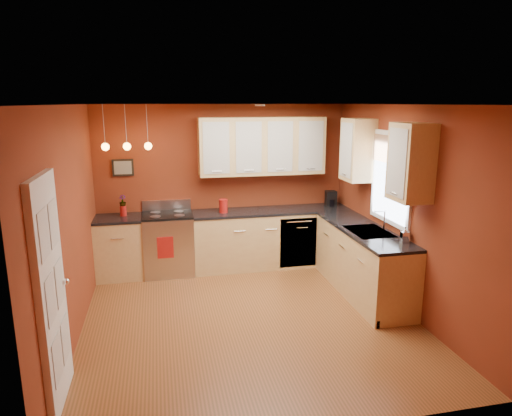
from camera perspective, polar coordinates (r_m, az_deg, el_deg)
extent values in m
plane|color=brown|center=(5.85, -0.85, -13.59)|extent=(4.20, 4.20, 0.00)
cube|color=white|center=(5.23, -0.95, 12.81)|extent=(4.00, 4.20, 0.02)
cube|color=maroon|center=(7.42, -4.08, 2.76)|extent=(4.00, 0.02, 2.60)
cube|color=maroon|center=(3.46, 6.05, -9.52)|extent=(4.00, 0.02, 2.60)
cube|color=maroon|center=(5.38, -22.28, -2.16)|extent=(0.02, 4.20, 2.60)
cube|color=maroon|center=(6.09, 17.87, -0.11)|extent=(0.02, 4.20, 2.60)
cube|color=#D5B572|center=(7.29, -16.63, -4.85)|extent=(0.70, 0.60, 0.90)
cube|color=#D5B572|center=(7.47, 1.92, -3.86)|extent=(2.54, 0.60, 0.90)
cube|color=#D5B572|center=(6.57, 13.12, -6.59)|extent=(0.60, 2.10, 0.90)
cube|color=black|center=(7.16, -16.87, -1.27)|extent=(0.70, 0.62, 0.04)
cube|color=black|center=(7.34, 1.94, -0.35)|extent=(2.54, 0.62, 0.04)
cube|color=black|center=(6.43, 13.34, -2.65)|extent=(0.62, 2.10, 0.04)
cube|color=silver|center=(7.26, -10.87, -4.52)|extent=(0.76, 0.64, 0.92)
cube|color=black|center=(6.96, -10.80, -5.10)|extent=(0.55, 0.02, 0.32)
cylinder|color=silver|center=(6.88, -10.89, -3.22)|extent=(0.60, 0.02, 0.02)
cube|color=black|center=(7.13, -11.03, -0.88)|extent=(0.76, 0.60, 0.03)
cylinder|color=gray|center=(6.99, -12.48, -1.06)|extent=(0.16, 0.16, 0.01)
cylinder|color=gray|center=(6.99, -9.53, -0.92)|extent=(0.16, 0.16, 0.01)
cylinder|color=gray|center=(7.26, -12.48, -0.53)|extent=(0.16, 0.16, 0.01)
cylinder|color=gray|center=(7.27, -9.64, -0.40)|extent=(0.16, 0.16, 0.01)
cube|color=silver|center=(7.40, -11.12, 0.38)|extent=(0.76, 0.04, 0.16)
cube|color=silver|center=(7.30, 5.30, -4.32)|extent=(0.60, 0.02, 0.80)
cube|color=gray|center=(6.31, 13.91, -3.05)|extent=(0.50, 0.70, 0.05)
cube|color=black|center=(6.45, 13.25, -2.73)|extent=(0.42, 0.30, 0.02)
cube|color=black|center=(6.16, 14.60, -3.56)|extent=(0.42, 0.30, 0.02)
cylinder|color=white|center=(6.36, 15.78, -1.48)|extent=(0.02, 0.02, 0.28)
cylinder|color=white|center=(6.30, 15.29, -0.37)|extent=(0.16, 0.02, 0.02)
cube|color=white|center=(6.28, 16.58, 3.60)|extent=(0.04, 1.02, 1.22)
cube|color=white|center=(6.27, 16.46, 3.60)|extent=(0.01, 0.90, 1.10)
cube|color=#936649|center=(6.22, 16.56, 6.96)|extent=(0.02, 0.96, 0.36)
cube|color=white|center=(4.34, -24.22, -9.74)|extent=(0.06, 0.82, 2.05)
cube|color=silver|center=(3.99, -25.01, -3.05)|extent=(0.00, 0.28, 0.40)
cube|color=silver|center=(4.33, -24.01, -1.76)|extent=(0.00, 0.28, 0.40)
cube|color=silver|center=(4.16, -24.28, -10.35)|extent=(0.00, 0.28, 0.40)
cube|color=silver|center=(4.49, -23.35, -8.56)|extent=(0.00, 0.28, 0.40)
cube|color=silver|center=(4.40, -23.58, -16.96)|extent=(0.00, 0.28, 0.40)
cube|color=silver|center=(4.71, -22.73, -14.81)|extent=(0.00, 0.28, 0.40)
sphere|color=white|center=(4.64, -22.65, -8.47)|extent=(0.06, 0.06, 0.06)
cube|color=#D5B572|center=(7.27, 0.76, 7.75)|extent=(2.00, 0.35, 0.90)
cube|color=#D5B572|center=(6.19, 15.38, 6.35)|extent=(0.35, 1.95, 0.90)
cube|color=black|center=(7.29, -16.30, 4.87)|extent=(0.32, 0.03, 0.26)
cylinder|color=gray|center=(6.92, -18.50, 9.73)|extent=(0.01, 0.01, 0.60)
sphere|color=#FFA53F|center=(6.94, -18.32, 7.26)|extent=(0.11, 0.11, 0.11)
cylinder|color=gray|center=(6.90, -15.99, 9.89)|extent=(0.01, 0.01, 0.60)
sphere|color=#FFA53F|center=(6.92, -15.83, 7.41)|extent=(0.11, 0.11, 0.11)
cylinder|color=gray|center=(6.88, -13.46, 10.02)|extent=(0.01, 0.01, 0.60)
sphere|color=#FFA53F|center=(6.91, -13.33, 7.54)|extent=(0.11, 0.11, 0.11)
cylinder|color=#9F1511|center=(7.14, -4.10, 0.19)|extent=(0.13, 0.13, 0.19)
cylinder|color=#9F1511|center=(7.11, -4.12, 1.01)|extent=(0.14, 0.14, 0.02)
cylinder|color=#9F1511|center=(7.21, -16.26, -0.34)|extent=(0.10, 0.10, 0.16)
imported|color=#9F1511|center=(7.17, -16.34, 0.82)|extent=(0.12, 0.12, 0.18)
cube|color=black|center=(7.70, 9.33, 1.21)|extent=(0.18, 0.16, 0.25)
cylinder|color=black|center=(7.67, 9.45, 0.64)|extent=(0.10, 0.10, 0.12)
imported|color=white|center=(5.90, 18.12, -3.15)|extent=(0.10, 0.10, 0.20)
cube|color=#9F1511|center=(6.92, -11.26, -4.88)|extent=(0.24, 0.02, 0.33)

